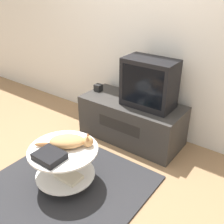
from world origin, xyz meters
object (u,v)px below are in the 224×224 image
Objects in this scene: tv at (149,83)px; cat at (69,141)px; dvd_box at (50,156)px; speaker at (98,88)px.

tv is 1.27× the size of cat.
cat is (0.00, 0.24, 0.02)m from dvd_box.
tv is at bearing -0.08° from speaker.
speaker is 0.35× the size of dvd_box.
speaker is at bearing 111.22° from dvd_box.
cat is at bearing -102.48° from tv.
cat is at bearing 89.03° from dvd_box.
speaker is 1.15m from cat.
tv is at bearing 79.61° from dvd_box.
tv is 1.09m from cat.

